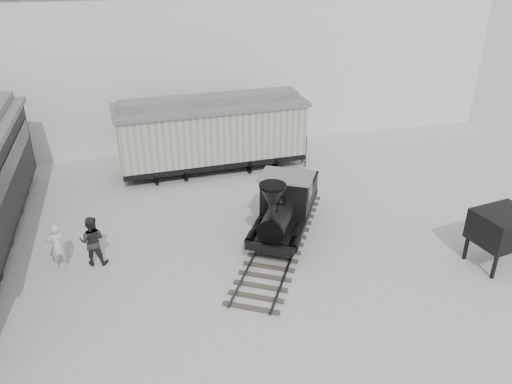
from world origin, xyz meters
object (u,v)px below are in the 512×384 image
object	(u,v)px
locomotive	(284,209)
coal_hopper	(501,231)
visitor_a	(57,246)
visitor_b	(92,241)
boxcar	(212,132)

from	to	relation	value
locomotive	coal_hopper	world-z (taller)	locomotive
coal_hopper	visitor_a	bearing A→B (deg)	157.11
visitor_b	coal_hopper	size ratio (longest dim) A/B	0.89
coal_hopper	visitor_b	bearing A→B (deg)	156.23
coal_hopper	locomotive	bearing A→B (deg)	141.20
visitor_a	coal_hopper	world-z (taller)	coal_hopper
locomotive	visitor_a	size ratio (longest dim) A/B	4.84
locomotive	coal_hopper	bearing A→B (deg)	0.31
boxcar	visitor_a	bearing A→B (deg)	-136.11
boxcar	coal_hopper	xyz separation A→B (m)	(8.13, -10.92, -0.65)
locomotive	visitor_b	world-z (taller)	locomotive
boxcar	visitor_b	distance (m)	9.18
visitor_a	locomotive	bearing A→B (deg)	168.27
visitor_a	coal_hopper	xyz separation A→B (m)	(14.97, -3.84, 0.49)
locomotive	boxcar	distance (m)	7.24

